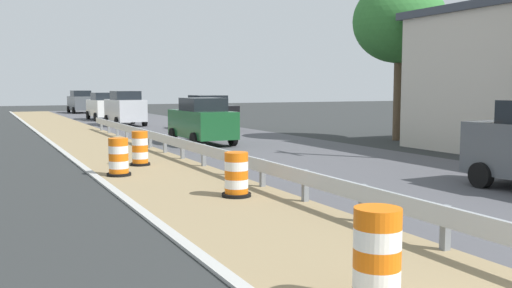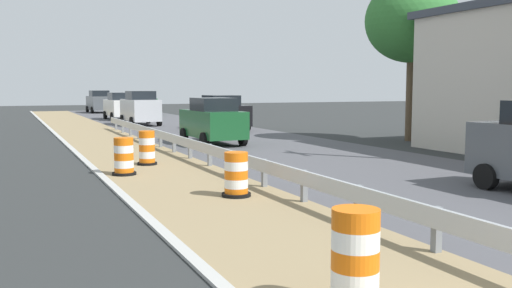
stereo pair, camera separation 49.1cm
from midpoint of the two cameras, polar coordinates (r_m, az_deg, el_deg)
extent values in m
cube|color=#ADB2B7|center=(8.26, 24.00, -8.30)|extent=(0.08, 57.58, 0.32)
cube|color=slate|center=(9.05, 19.40, -8.22)|extent=(0.12, 0.12, 0.70)
cube|color=slate|center=(10.59, 11.70, -5.98)|extent=(0.12, 0.12, 0.70)
cube|color=slate|center=(12.29, 6.07, -4.27)|extent=(0.12, 0.12, 0.70)
cube|color=slate|center=(14.08, 1.85, -2.96)|extent=(0.12, 0.12, 0.70)
cube|color=slate|center=(15.93, -1.39, -1.93)|extent=(0.12, 0.12, 0.70)
cube|color=slate|center=(17.83, -3.94, -1.12)|extent=(0.12, 0.12, 0.70)
cube|color=slate|center=(19.76, -6.00, -0.46)|extent=(0.12, 0.12, 0.70)
cube|color=slate|center=(21.72, -7.69, 0.08)|extent=(0.12, 0.12, 0.70)
cube|color=slate|center=(23.69, -9.10, 0.53)|extent=(0.12, 0.12, 0.70)
cube|color=slate|center=(25.67, -10.30, 0.91)|extent=(0.12, 0.12, 0.70)
cube|color=slate|center=(27.67, -11.32, 1.24)|extent=(0.12, 0.12, 0.70)
cube|color=slate|center=(29.67, -12.20, 1.52)|extent=(0.12, 0.12, 0.70)
cube|color=slate|center=(31.68, -12.97, 1.76)|extent=(0.12, 0.12, 0.70)
cube|color=slate|center=(33.70, -13.66, 1.98)|extent=(0.12, 0.12, 0.70)
cylinder|color=white|center=(6.61, 12.18, -13.28)|extent=(0.54, 0.54, 0.23)
cylinder|color=orange|center=(6.54, 12.22, -11.38)|extent=(0.54, 0.54, 0.23)
cylinder|color=white|center=(6.48, 12.27, -9.44)|extent=(0.54, 0.54, 0.23)
cylinder|color=orange|center=(6.42, 12.31, -7.46)|extent=(0.54, 0.54, 0.23)
cylinder|color=orange|center=(12.87, -0.92, -4.91)|extent=(0.54, 0.54, 0.20)
cylinder|color=white|center=(12.83, -0.93, -4.01)|extent=(0.54, 0.54, 0.20)
cylinder|color=orange|center=(12.80, -0.93, -3.11)|extent=(0.54, 0.54, 0.20)
cylinder|color=white|center=(12.77, -0.93, -2.20)|extent=(0.54, 0.54, 0.20)
cylinder|color=orange|center=(12.74, -0.93, -1.29)|extent=(0.54, 0.54, 0.20)
cylinder|color=black|center=(12.88, -0.92, -5.18)|extent=(0.67, 0.67, 0.08)
cylinder|color=orange|center=(16.37, -12.43, -2.72)|extent=(0.55, 0.55, 0.21)
cylinder|color=white|center=(16.34, -12.45, -1.98)|extent=(0.55, 0.55, 0.21)
cylinder|color=orange|center=(16.31, -12.46, -1.23)|extent=(0.55, 0.55, 0.21)
cylinder|color=white|center=(16.29, -12.48, -0.49)|extent=(0.55, 0.55, 0.21)
cylinder|color=orange|center=(16.27, -12.50, 0.26)|extent=(0.55, 0.55, 0.21)
cylinder|color=black|center=(16.38, -12.43, -2.95)|extent=(0.68, 0.68, 0.08)
cylinder|color=orange|center=(18.36, -10.26, -1.76)|extent=(0.51, 0.51, 0.22)
cylinder|color=white|center=(18.33, -10.28, -1.07)|extent=(0.51, 0.51, 0.22)
cylinder|color=orange|center=(18.31, -10.29, -0.39)|extent=(0.51, 0.51, 0.22)
cylinder|color=white|center=(18.28, -10.30, 0.29)|extent=(0.51, 0.51, 0.22)
cylinder|color=orange|center=(18.26, -10.31, 0.98)|extent=(0.51, 0.51, 0.22)
cylinder|color=black|center=(18.37, -10.26, -1.97)|extent=(0.63, 0.63, 0.08)
cube|color=#195128|center=(24.81, -3.91, 2.09)|extent=(1.79, 4.21, 1.15)
cube|color=black|center=(24.61, -3.78, 4.06)|extent=(1.59, 1.95, 0.56)
cylinder|color=black|center=(25.86, -6.79, 0.93)|extent=(0.23, 0.64, 0.64)
cylinder|color=black|center=(26.45, -3.21, 1.07)|extent=(0.23, 0.64, 0.64)
cylinder|color=black|center=(23.26, -4.68, 0.41)|extent=(0.23, 0.64, 0.64)
cylinder|color=black|center=(23.91, -0.77, 0.58)|extent=(0.23, 0.64, 0.64)
cylinder|color=black|center=(14.88, 23.23, -3.07)|extent=(0.23, 0.64, 0.64)
cube|color=silver|center=(44.69, -13.31, 3.62)|extent=(1.93, 4.40, 1.21)
cube|color=black|center=(44.50, -13.29, 4.76)|extent=(1.71, 2.04, 0.56)
cylinder|color=black|center=(45.95, -14.80, 2.89)|extent=(0.23, 0.64, 0.64)
cylinder|color=black|center=(46.32, -12.54, 2.96)|extent=(0.23, 0.64, 0.64)
cylinder|color=black|center=(43.12, -14.11, 2.73)|extent=(0.23, 0.64, 0.64)
cylinder|color=black|center=(43.51, -11.70, 2.81)|extent=(0.23, 0.64, 0.64)
cube|color=black|center=(32.92, -3.03, 3.00)|extent=(1.89, 4.57, 1.15)
cube|color=black|center=(33.06, -3.15, 4.49)|extent=(1.70, 2.10, 0.56)
cylinder|color=black|center=(31.92, -0.47, 1.89)|extent=(0.22, 0.64, 0.64)
cylinder|color=black|center=(31.21, -3.64, 1.79)|extent=(0.22, 0.64, 0.64)
cylinder|color=black|center=(34.70, -2.47, 2.19)|extent=(0.22, 0.64, 0.64)
cylinder|color=black|center=(34.05, -5.42, 2.11)|extent=(0.22, 0.64, 0.64)
cube|color=silver|center=(37.83, -11.34, 3.42)|extent=(1.87, 4.28, 1.37)
cube|color=black|center=(37.64, -11.30, 4.88)|extent=(1.64, 1.98, 0.56)
cylinder|color=black|center=(39.02, -13.08, 2.45)|extent=(0.23, 0.64, 0.64)
cylinder|color=black|center=(39.44, -10.57, 2.53)|extent=(0.23, 0.64, 0.64)
cylinder|color=black|center=(36.30, -12.13, 2.23)|extent=(0.23, 0.64, 0.64)
cylinder|color=black|center=(36.75, -9.45, 2.32)|extent=(0.23, 0.64, 0.64)
cube|color=#195128|center=(51.53, -11.18, 3.93)|extent=(1.81, 4.47, 1.20)
cube|color=black|center=(51.69, -11.24, 4.91)|extent=(1.59, 2.07, 0.56)
cylinder|color=black|center=(50.31, -9.87, 3.23)|extent=(0.23, 0.64, 0.64)
cylinder|color=black|center=(49.95, -11.79, 3.17)|extent=(0.23, 0.64, 0.64)
cylinder|color=black|center=(53.16, -10.58, 3.35)|extent=(0.23, 0.64, 0.64)
cylinder|color=black|center=(52.82, -12.41, 3.30)|extent=(0.23, 0.64, 0.64)
cube|color=#4C5156|center=(57.37, -15.45, 4.06)|extent=(1.99, 4.12, 1.31)
cube|color=black|center=(57.20, -15.44, 4.99)|extent=(1.72, 1.93, 0.56)
cylinder|color=black|center=(58.54, -16.56, 3.42)|extent=(0.25, 0.65, 0.64)
cylinder|color=black|center=(58.88, -14.81, 3.48)|extent=(0.25, 0.65, 0.64)
cylinder|color=black|center=(55.91, -16.09, 3.33)|extent=(0.25, 0.65, 0.64)
cylinder|color=black|center=(56.27, -14.25, 3.40)|extent=(0.25, 0.65, 0.64)
cylinder|color=brown|center=(27.11, 15.87, 4.35)|extent=(0.36, 0.36, 3.83)
ellipsoid|color=#337533|center=(27.28, 16.09, 11.97)|extent=(4.26, 4.26, 3.84)
camera|label=1|loc=(0.25, -88.90, 0.11)|focal=39.31mm
camera|label=2|loc=(0.25, 91.10, -0.11)|focal=39.31mm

